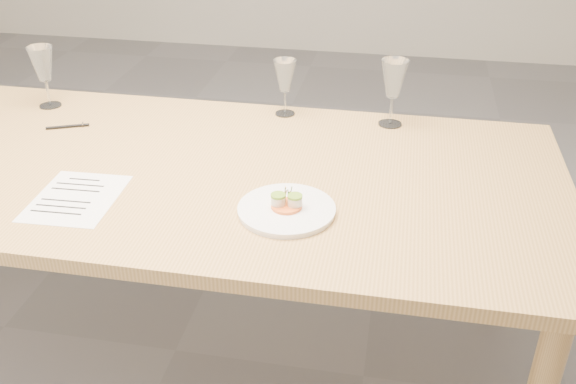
% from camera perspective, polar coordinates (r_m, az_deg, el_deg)
% --- Properties ---
extents(ground, '(7.00, 7.00, 0.00)m').
position_cam_1_polar(ground, '(2.38, -9.97, -13.69)').
color(ground, slate).
rests_on(ground, ground).
extents(dining_table, '(2.40, 1.00, 0.75)m').
position_cam_1_polar(dining_table, '(1.97, -11.69, 0.83)').
color(dining_table, tan).
rests_on(dining_table, ground).
extents(dinner_plate, '(0.25, 0.25, 0.07)m').
position_cam_1_polar(dinner_plate, '(1.65, -0.12, -1.50)').
color(dinner_plate, white).
rests_on(dinner_plate, dining_table).
extents(recipe_sheet, '(0.23, 0.28, 0.00)m').
position_cam_1_polar(recipe_sheet, '(1.81, -18.33, -0.50)').
color(recipe_sheet, white).
rests_on(recipe_sheet, dining_table).
extents(ballpoint_pen, '(0.13, 0.06, 0.01)m').
position_cam_1_polar(ballpoint_pen, '(2.24, -18.98, 5.54)').
color(ballpoint_pen, black).
rests_on(ballpoint_pen, dining_table).
extents(wine_glass_1, '(0.09, 0.09, 0.22)m').
position_cam_1_polar(wine_glass_1, '(2.40, -20.99, 10.50)').
color(wine_glass_1, white).
rests_on(wine_glass_1, dining_table).
extents(wine_glass_2, '(0.08, 0.08, 0.19)m').
position_cam_1_polar(wine_glass_2, '(2.18, -0.28, 10.21)').
color(wine_glass_2, white).
rests_on(wine_glass_2, dining_table).
extents(wine_glass_3, '(0.09, 0.09, 0.22)m').
position_cam_1_polar(wine_glass_3, '(2.12, 9.38, 9.80)').
color(wine_glass_3, white).
rests_on(wine_glass_3, dining_table).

